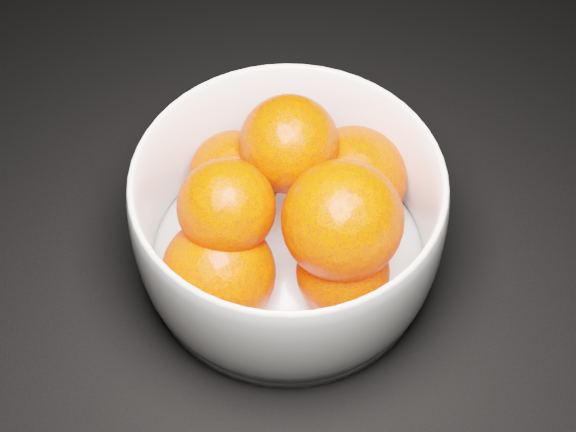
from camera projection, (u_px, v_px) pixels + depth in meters
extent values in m
cylinder|color=white|center=(288.00, 258.00, 0.60)|extent=(0.21, 0.21, 0.01)
sphere|color=#FF2C00|center=(353.00, 179.00, 0.59)|extent=(0.08, 0.08, 0.08)
sphere|color=#FF2C00|center=(235.00, 176.00, 0.60)|extent=(0.07, 0.07, 0.07)
sphere|color=#FF2C00|center=(219.00, 273.00, 0.55)|extent=(0.08, 0.08, 0.08)
sphere|color=#FF2C00|center=(343.00, 272.00, 0.55)|extent=(0.06, 0.06, 0.06)
sphere|color=#FF2C00|center=(289.00, 144.00, 0.56)|extent=(0.07, 0.07, 0.07)
sphere|color=#FF2C00|center=(226.00, 207.00, 0.53)|extent=(0.07, 0.07, 0.07)
sphere|color=#FF2C00|center=(342.00, 221.00, 0.52)|extent=(0.08, 0.08, 0.08)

